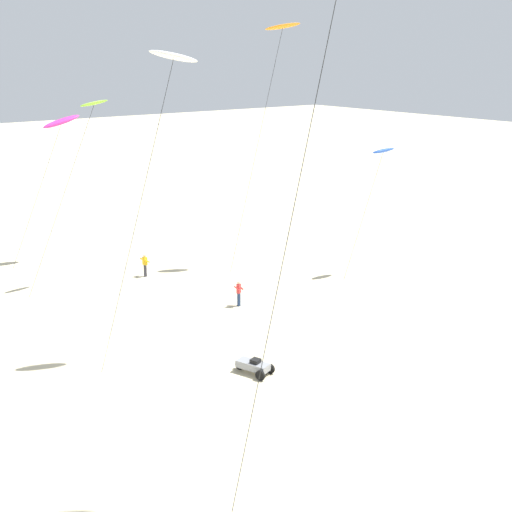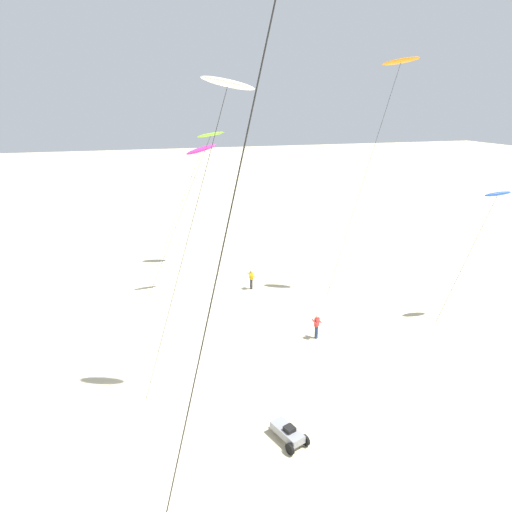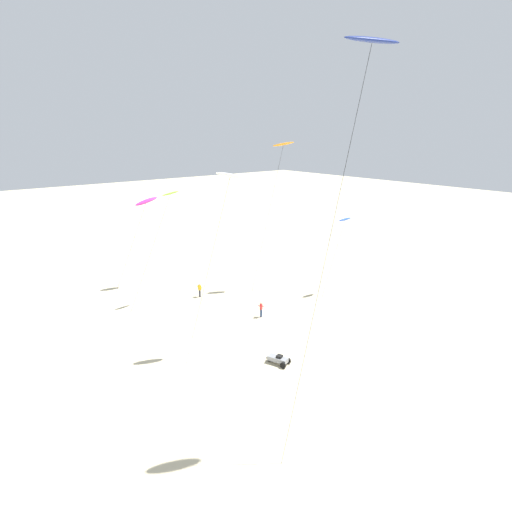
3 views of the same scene
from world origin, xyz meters
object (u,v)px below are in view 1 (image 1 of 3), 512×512
(kite_magenta, at_px, (61,122))
(kite_white, at_px, (173,60))
(kite_orange, at_px, (282,29))
(kite_lime, at_px, (93,107))
(kite_flyer_nearest, at_px, (239,293))
(kite_flyer_middle, at_px, (145,265))
(beach_buggy, at_px, (254,366))
(kite_blue, at_px, (383,152))

(kite_magenta, bearing_deg, kite_white, -5.94)
(kite_orange, relative_size, kite_lime, 1.40)
(kite_flyer_nearest, xyz_separation_m, kite_flyer_middle, (-8.94, -1.89, 0.00))
(kite_lime, distance_m, beach_buggy, 21.07)
(kite_blue, bearing_deg, kite_flyer_nearest, -92.35)
(kite_lime, xyz_separation_m, kite_flyer_middle, (0.38, 3.02, -11.20))
(kite_blue, height_order, kite_flyer_nearest, kite_blue)
(beach_buggy, bearing_deg, kite_orange, 137.14)
(kite_orange, distance_m, kite_blue, 11.09)
(kite_white, distance_m, kite_blue, 19.94)
(kite_magenta, height_order, kite_orange, kite_orange)
(kite_flyer_nearest, distance_m, beach_buggy, 9.63)
(kite_lime, bearing_deg, kite_white, -6.92)
(kite_flyer_nearest, bearing_deg, beach_buggy, -31.20)
(kite_white, relative_size, kite_flyer_nearest, 9.46)
(kite_flyer_middle, bearing_deg, beach_buggy, -10.21)
(kite_white, bearing_deg, kite_flyer_middle, 160.14)
(kite_flyer_nearest, bearing_deg, kite_blue, 87.65)
(kite_flyer_nearest, bearing_deg, kite_orange, 125.72)
(kite_magenta, distance_m, kite_blue, 23.56)
(kite_orange, relative_size, kite_blue, 1.91)
(kite_white, xyz_separation_m, beach_buggy, (4.38, 1.53, -14.76))
(kite_magenta, relative_size, kite_orange, 0.64)
(kite_blue, distance_m, kite_lime, 19.91)
(kite_lime, distance_m, kite_flyer_nearest, 15.38)
(kite_flyer_nearest, bearing_deg, kite_lime, -152.21)
(kite_white, xyz_separation_m, kite_flyer_nearest, (-3.85, 6.51, -14.29))
(kite_lime, height_order, kite_flyer_middle, kite_lime)
(kite_flyer_middle, bearing_deg, kite_orange, 72.04)
(kite_lime, bearing_deg, beach_buggy, -0.23)
(kite_white, distance_m, kite_flyer_nearest, 16.17)
(kite_magenta, xyz_separation_m, beach_buggy, (24.44, -0.56, -10.15))
(kite_magenta, distance_m, kite_flyer_middle, 12.38)
(kite_orange, bearing_deg, kite_magenta, -130.19)
(kite_magenta, relative_size, kite_flyer_nearest, 6.75)
(kite_blue, bearing_deg, kite_white, -79.78)
(kite_magenta, height_order, kite_flyer_middle, kite_magenta)
(kite_magenta, distance_m, kite_flyer_nearest, 19.40)
(kite_magenta, relative_size, kite_flyer_middle, 6.75)
(kite_white, relative_size, beach_buggy, 7.44)
(kite_white, bearing_deg, kite_flyer_nearest, 120.60)
(kite_lime, bearing_deg, kite_blue, 60.02)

